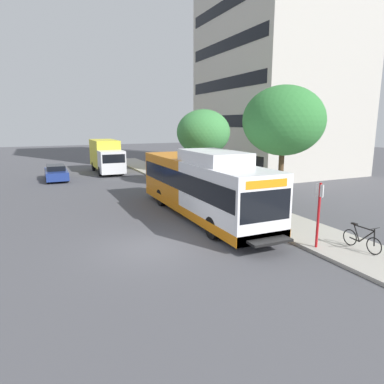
% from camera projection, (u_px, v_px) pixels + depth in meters
% --- Properties ---
extents(ground_plane, '(120.00, 120.00, 0.00)m').
position_uv_depth(ground_plane, '(112.00, 205.00, 21.14)').
color(ground_plane, '#4C4C51').
extents(sidewalk_curb, '(3.00, 56.00, 0.14)m').
position_uv_depth(sidewalk_curb, '(227.00, 200.00, 22.18)').
color(sidewalk_curb, '#A8A399').
rests_on(sidewalk_curb, ground).
extents(transit_bus, '(2.58, 12.25, 3.65)m').
position_uv_depth(transit_bus, '(201.00, 186.00, 18.35)').
color(transit_bus, white).
rests_on(transit_bus, ground).
extents(bus_stop_sign_pole, '(0.10, 0.36, 2.60)m').
position_uv_depth(bus_stop_sign_pole, '(319.00, 210.00, 13.40)').
color(bus_stop_sign_pole, red).
rests_on(bus_stop_sign_pole, sidewalk_curb).
extents(bicycle_parked, '(0.52, 1.76, 1.02)m').
position_uv_depth(bicycle_parked, '(362.00, 239.00, 13.33)').
color(bicycle_parked, black).
rests_on(bicycle_parked, sidewalk_curb).
extents(street_tree_near_stop, '(4.15, 4.15, 6.72)m').
position_uv_depth(street_tree_near_stop, '(283.00, 121.00, 17.46)').
color(street_tree_near_stop, '#4C3823').
rests_on(street_tree_near_stop, sidewalk_curb).
extents(street_tree_mid_block, '(4.09, 4.09, 5.86)m').
position_uv_depth(street_tree_mid_block, '(203.00, 132.00, 26.37)').
color(street_tree_mid_block, '#4C3823').
rests_on(street_tree_mid_block, sidewalk_curb).
extents(parked_car_far_lane, '(1.80, 4.50, 1.33)m').
position_uv_depth(parked_car_far_lane, '(56.00, 173.00, 30.28)').
color(parked_car_far_lane, navy).
rests_on(parked_car_far_lane, ground).
extents(box_truck_background, '(2.32, 7.01, 3.25)m').
position_uv_depth(box_truck_background, '(106.00, 155.00, 34.64)').
color(box_truck_background, silver).
rests_on(box_truck_background, ground).
extents(apartment_tower_backdrop, '(12.10, 14.22, 30.79)m').
position_uv_depth(apartment_tower_backdrop, '(280.00, 13.00, 33.37)').
color(apartment_tower_backdrop, '#BCB7AD').
rests_on(apartment_tower_backdrop, ground).
extents(lattice_comm_tower, '(1.10, 1.10, 26.58)m').
position_uv_depth(lattice_comm_tower, '(243.00, 95.00, 47.56)').
color(lattice_comm_tower, '#B7B7BC').
rests_on(lattice_comm_tower, ground).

